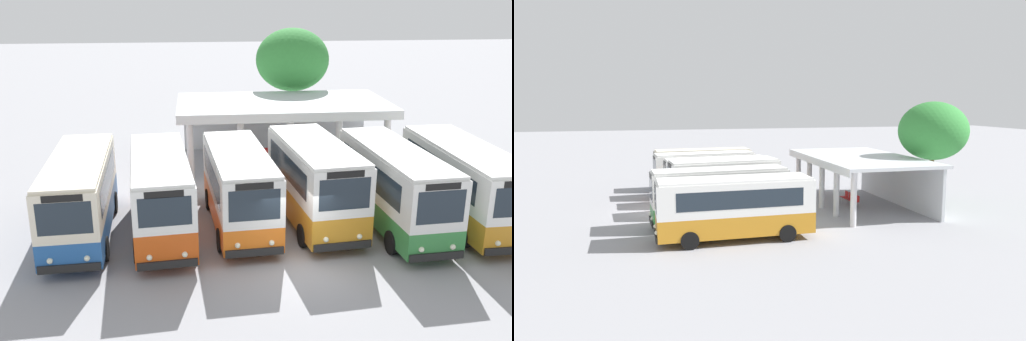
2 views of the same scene
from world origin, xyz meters
TOP-DOWN VIEW (x-y plane):
  - ground_plane at (0.00, 0.00)m, footprint 180.00×180.00m
  - city_bus_nearest_orange at (-7.97, 3.79)m, footprint 2.60×7.87m
  - city_bus_second_in_row at (-4.87, 3.57)m, footprint 2.83×7.63m
  - city_bus_middle_cream at (-1.78, 4.04)m, footprint 2.71×7.33m
  - city_bus_fourth_amber at (1.32, 4.07)m, footprint 3.00×7.12m
  - city_bus_fifth_blue at (4.42, 3.34)m, footprint 2.65×7.91m
  - city_bus_far_end_green at (7.51, 3.64)m, footprint 2.57×8.10m
  - terminal_canopy at (1.40, 13.85)m, footprint 11.61×6.44m
  - waiting_chair_end_by_column at (0.38, 12.73)m, footprint 0.45×0.45m
  - waiting_chair_second_from_end at (0.96, 12.74)m, footprint 0.45×0.45m
  - waiting_chair_middle_seat at (1.54, 12.79)m, footprint 0.45×0.45m
  - waiting_chair_fourth_seat at (2.13, 12.78)m, footprint 0.45×0.45m
  - roadside_tree_behind_canopy at (2.70, 17.94)m, footprint 4.58×4.58m

SIDE VIEW (x-z plane):
  - ground_plane at x=0.00m, z-range 0.00..0.00m
  - waiting_chair_end_by_column at x=0.38m, z-range 0.09..0.95m
  - waiting_chair_second_from_end at x=0.96m, z-range 0.09..0.95m
  - waiting_chair_middle_seat at x=1.54m, z-range 0.09..0.95m
  - waiting_chair_fourth_seat at x=2.13m, z-range 0.09..0.95m
  - city_bus_middle_cream at x=-1.78m, z-range 0.17..3.37m
  - city_bus_nearest_orange at x=-7.97m, z-range 0.17..3.38m
  - city_bus_far_end_green at x=7.51m, z-range 0.17..3.41m
  - city_bus_second_in_row at x=-4.87m, z-range 0.17..3.43m
  - city_bus_fifth_blue at x=4.42m, z-range 0.17..3.48m
  - city_bus_fourth_amber at x=1.32m, z-range 0.17..3.62m
  - terminal_canopy at x=1.40m, z-range 0.96..4.36m
  - roadside_tree_behind_canopy at x=2.70m, z-range 1.57..8.63m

